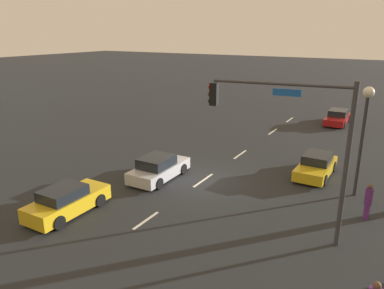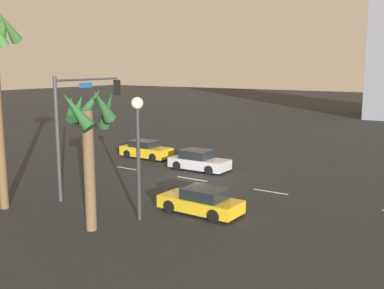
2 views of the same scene
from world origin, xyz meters
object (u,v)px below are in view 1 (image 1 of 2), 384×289
object	(u,v)px
streetlamp	(365,121)
car_3	(337,117)
car_0	(67,201)
traffic_signal	(298,133)
car_2	(316,166)
car_1	(159,168)
pedestrian_0	(368,201)

from	to	relation	value
streetlamp	car_3	bearing A→B (deg)	-167.34
car_3	streetlamp	distance (m)	17.09
car_0	traffic_signal	distance (m)	11.14
traffic_signal	car_3	bearing A→B (deg)	-175.33
car_2	car_3	distance (m)	14.46
car_2	traffic_signal	distance (m)	8.69
car_0	car_2	world-z (taller)	car_0
traffic_signal	car_1	bearing A→B (deg)	-105.62
car_0	car_3	distance (m)	26.78
car_0	car_1	distance (m)	5.96
traffic_signal	streetlamp	xyz separation A→B (m)	(-5.79, 1.86, -0.47)
car_0	traffic_signal	bearing A→B (deg)	109.23
streetlamp	pedestrian_0	distance (m)	4.17
car_1	streetlamp	xyz separation A→B (m)	(-3.39, 10.45, 3.47)
car_3	traffic_signal	world-z (taller)	traffic_signal
car_2	car_3	bearing A→B (deg)	-175.29
traffic_signal	streetlamp	bearing A→B (deg)	162.19
car_0	car_1	size ratio (longest dim) A/B	0.99
car_2	streetlamp	xyz separation A→B (m)	(1.91, 2.48, 3.51)
streetlamp	car_2	bearing A→B (deg)	-127.65
car_2	traffic_signal	size ratio (longest dim) A/B	0.62
car_2	traffic_signal	xyz separation A→B (m)	(7.70, 0.62, 3.98)
car_2	car_3	size ratio (longest dim) A/B	0.94
car_0	streetlamp	world-z (taller)	streetlamp
traffic_signal	car_2	bearing A→B (deg)	-175.42
car_0	car_2	bearing A→B (deg)	140.38
streetlamp	car_1	bearing A→B (deg)	-72.02
car_1	pedestrian_0	distance (m)	11.31
car_0	car_1	xyz separation A→B (m)	(-5.83, 1.25, 0.00)
car_0	traffic_signal	size ratio (longest dim) A/B	0.62
pedestrian_0	car_2	bearing A→B (deg)	-143.62
pedestrian_0	car_0	bearing A→B (deg)	-62.00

